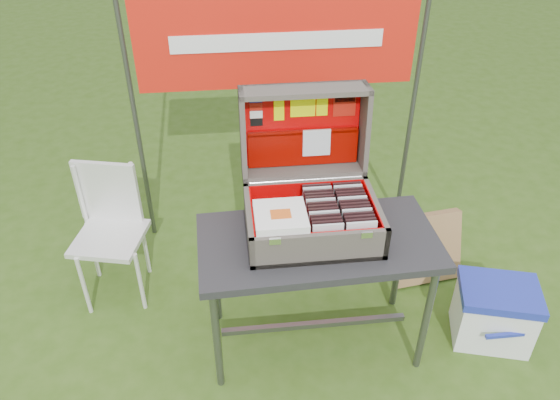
{
  "coord_description": "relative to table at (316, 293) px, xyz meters",
  "views": [
    {
      "loc": [
        -0.32,
        -1.9,
        2.33
      ],
      "look_at": [
        -0.1,
        0.1,
        0.91
      ],
      "focal_mm": 35.0,
      "sensor_mm": 36.0,
      "label": 1
    }
  ],
  "objects": [
    {
      "name": "chair_leg_fl",
      "position": [
        -1.24,
        0.34,
        -0.15
      ],
      "size": [
        0.02,
        0.02,
        0.41
      ],
      "primitive_type": "cylinder",
      "color": "silver",
      "rests_on": "ground"
    },
    {
      "name": "cooler",
      "position": [
        0.95,
        -0.08,
        -0.18
      ],
      "size": [
        0.47,
        0.4,
        0.35
      ],
      "primitive_type": null,
      "rotation": [
        0.0,
        0.0,
        -0.28
      ],
      "color": "white",
      "rests_on": "ground"
    },
    {
      "name": "suitcase_base_wall_back",
      "position": [
        -0.03,
        0.25,
        0.44
      ],
      "size": [
        0.62,
        0.02,
        0.16
      ],
      "primitive_type": "cube",
      "color": "#564E44",
      "rests_on": "table_top"
    },
    {
      "name": "cd_right_9",
      "position": [
        0.16,
        0.09,
        0.46
      ],
      "size": [
        0.14,
        0.01,
        0.16
      ],
      "primitive_type": "cube",
      "color": "black",
      "rests_on": "suitcase_liner_floor"
    },
    {
      "name": "cd_left_12",
      "position": [
        0.01,
        0.16,
        0.46
      ],
      "size": [
        0.14,
        0.01,
        0.16
      ],
      "primitive_type": "cube",
      "color": "silver",
      "rests_on": "suitcase_liner_floor"
    },
    {
      "name": "suitcase_latch_right",
      "position": [
        0.17,
        -0.18,
        0.51
      ],
      "size": [
        0.05,
        0.01,
        0.03
      ],
      "primitive_type": "cube",
      "color": "silver",
      "rests_on": "suitcase_base_wall_front"
    },
    {
      "name": "banner_post_right",
      "position": [
        0.77,
        1.05,
        0.5
      ],
      "size": [
        0.03,
        0.03,
        1.7
      ],
      "primitive_type": "cylinder",
      "color": "#59595B",
      "rests_on": "ground"
    },
    {
      "name": "suitcase",
      "position": [
        -0.03,
        0.1,
        0.65
      ],
      "size": [
        0.62,
        0.6,
        0.6
      ],
      "primitive_type": null,
      "color": "#564E44",
      "rests_on": "table"
    },
    {
      "name": "suitcase_liner_wall_front",
      "position": [
        -0.03,
        -0.15,
        0.45
      ],
      "size": [
        0.57,
        0.01,
        0.14
      ],
      "primitive_type": "cube",
      "color": "#C80000",
      "rests_on": "suitcase_base_bottom"
    },
    {
      "name": "suitcase_lid_back",
      "position": [
        -0.03,
        0.43,
        0.73
      ],
      "size": [
        0.62,
        0.06,
        0.44
      ],
      "primitive_type": "cube",
      "rotation": [
        -1.64,
        0.0,
        0.0
      ],
      "color": "#564E44",
      "rests_on": "suitcase_base_wall_back"
    },
    {
      "name": "songbook_5",
      "position": [
        -0.18,
        -0.04,
        0.55
      ],
      "size": [
        0.23,
        0.23,
        0.0
      ],
      "primitive_type": "cube",
      "color": "white",
      "rests_on": "suitcase_base_wall_front"
    },
    {
      "name": "cd_left_5",
      "position": [
        0.01,
        -0.01,
        0.46
      ],
      "size": [
        0.14,
        0.01,
        0.16
      ],
      "primitive_type": "cube",
      "color": "black",
      "rests_on": "suitcase_liner_floor"
    },
    {
      "name": "chair_leg_br",
      "position": [
        -0.93,
        0.65,
        -0.15
      ],
      "size": [
        0.02,
        0.02,
        0.41
      ],
      "primitive_type": "cylinder",
      "color": "silver",
      "rests_on": "ground"
    },
    {
      "name": "suitcase_lid_rim_near",
      "position": [
        -0.03,
        0.34,
        0.52
      ],
      "size": [
        0.62,
        0.17,
        0.04
      ],
      "primitive_type": "cube",
      "rotation": [
        -1.64,
        0.0,
        0.0
      ],
      "color": "#564E44",
      "rests_on": "suitcase_lid_back"
    },
    {
      "name": "chair_leg_fr",
      "position": [
        -0.93,
        0.34,
        -0.15
      ],
      "size": [
        0.02,
        0.02,
        0.41
      ],
      "primitive_type": "cylinder",
      "color": "silver",
      "rests_on": "ground"
    },
    {
      "name": "cd_right_3",
      "position": [
        0.16,
        -0.06,
        0.46
      ],
      "size": [
        0.14,
        0.01,
        0.16
      ],
      "primitive_type": "cube",
      "color": "black",
      "rests_on": "suitcase_liner_floor"
    },
    {
      "name": "banner",
      "position": [
        -0.08,
        1.04,
        0.95
      ],
      "size": [
        1.6,
        0.02,
        0.55
      ],
      "primitive_type": "cube",
      "color": "red",
      "rests_on": "banner_post_left"
    },
    {
      "name": "songbook_6",
      "position": [
        -0.18,
        -0.04,
        0.55
      ],
      "size": [
        0.23,
        0.23,
        0.0
      ],
      "primitive_type": "cube",
      "color": "white",
      "rests_on": "suitcase_base_wall_front"
    },
    {
      "name": "cd_right_5",
      "position": [
        0.16,
        -0.01,
        0.46
      ],
      "size": [
        0.14,
        0.01,
        0.16
      ],
      "primitive_type": "cube",
      "color": "black",
      "rests_on": "suitcase_liner_floor"
    },
    {
      "name": "cd_left_6",
      "position": [
        0.01,
        0.01,
        0.46
      ],
      "size": [
        0.14,
        0.01,
        0.16
      ],
      "primitive_type": "cube",
      "color": "black",
      "rests_on": "suitcase_liner_floor"
    },
    {
      "name": "lid_card_neon_small",
      "position": [
        0.07,
        0.41,
        0.83
      ],
      "size": [
        0.05,
        0.01,
        0.09
      ],
      "primitive_type": "cube",
      "rotation": [
        -1.64,
        0.0,
        0.0
      ],
      "color": "#D8E600",
      "rests_on": "suitcase_lid_liner"
    },
    {
      "name": "lid_card_neon_tall",
      "position": [
        -0.14,
        0.41,
        0.83
      ],
      "size": [
        0.05,
        0.01,
        0.12
      ],
      "primitive_type": "cube",
      "rotation": [
        -1.64,
        0.0,
        0.0
      ],
      "color": "#D8E600",
      "rests_on": "suitcase_lid_liner"
    },
    {
      "name": "cd_right_4",
      "position": [
        0.16,
        -0.04,
        0.46
      ],
      "size": [
        0.14,
        0.01,
        0.16
      ],
      "primitive_type": "cube",
      "color": "silver",
      "rests_on": "suitcase_liner_floor"
    },
    {
      "name": "cd_left_9",
      "position": [
        0.01,
        0.09,
        0.46
      ],
      "size": [
        0.14,
        0.01,
        0.16
      ],
      "primitive_type": "cube",
      "color": "black",
      "rests_on": "suitcase_liner_floor"
    },
    {
      "name": "table_leg_fr",
      "position": [
        0.5,
        -0.22,
        -0.02
      ],
      "size": [
        0.04,
        0.04,
        0.67
      ],
      "primitive_type": "cylinder",
      "color": "#59595B",
      "rests_on": "ground"
    },
    {
      "name": "suitcase_pocket_edge",
      "position": [
        -0.03,
        0.39,
        0.71
      ],
      "size": [
        0.54,
        0.02,
        0.02
      ],
      "primitive_type": "cube",
      "rotation": [
        -1.64,
        0.0,
        0.0
      ],
      "color": "#780500",
      "rests_on": "suitcase_lid_pocket"
    },
    {
      "name": "cd_left_4",
      "position": [
        0.01,
        -0.04,
        0.46
      ],
      "size": [
        0.14,
        0.01,
        0.16
      ],
      "primitive_type": "cube",
      "color": "silver",
      "rests_on": "suitcase_liner_floor"
    },
    {
      "name": "songbook_0",
      "position": [
        -0.18,
        -0.04,
        0.52
      ],
      "size": [
        0.23,
        0.23,
        0.0
      ],
      "primitive_type": "cube",
      "color": "white",
      "rests_on": "suitcase_base_wall_front"
    },
    {
      "name": "cd_left_7",
      "position": [
        0.01,
        0.04,
        0.46
      ],
      "size": [
        0.14,
        0.01,
        0.16
      ],
      "primitive_type": "cube",
      "color": "black",
      "rests_on": "suitcase_liner_floor"
    },
    {
      "name": "ground",
      "position": [
        -0.08,
        -0.05,
        -0.35
      ],
      "size": [
        80.0,
        80.0,
        0.0
      ],
      "primitive_type": "plane",
      "color": "#325114",
      "rests_on": "ground"
    },
    {
      "name": "table_top",
      "position": [
        0.0,
        0.0,
        0.33
      ],
      "size": [
        1.15,
        0.6,
        0.04
      ],
      "primitive_type": "cube",
      "rotation": [
        0.0,
        0.0,
        0.03
      ],
      "color": "black",
      "rests_on": "ground"
    },
    {
      "name": "suitcase_base_wall_left",
      "position": [
        -0.32,
        0.04,
        0.44
      ],
      "size": [
        0.02,
        0.44,
        0.16
      ],
      "primitive_type": "cube",
      "color": "#564E44",
      "rests_on": "table_top"
    },
    {
      "name": "cd_left_11",
      "position": [
        0.01,
        0.13,
        0.46
      ],
      "size": [
        0.14,
        0.01,
        0.16
      ],
      "primitive_type": "cube",
      "color": "black",
      "rests_on": "suitcase_liner_floor"
    },
    {
      "name": "cd_right_1",
      "position": [
        0.16,
        -0.11,
        0.46
      ],
      "size": [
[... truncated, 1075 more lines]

